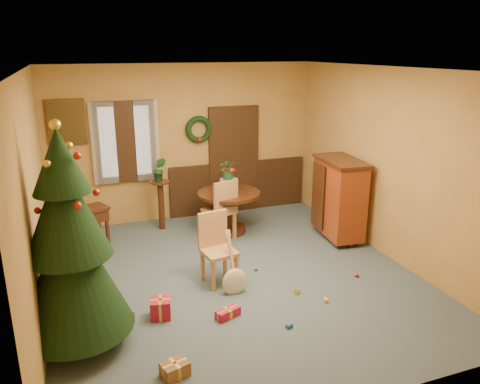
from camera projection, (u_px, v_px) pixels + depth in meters
name	position (u px, v px, depth m)	size (l,w,h in m)	color
room_envelope	(197.00, 160.00, 8.90)	(5.50, 5.50, 5.50)	#3D5059
dining_table	(229.00, 204.00, 8.21)	(1.09, 1.09, 0.75)	black
urn	(229.00, 186.00, 8.11)	(0.32, 0.32, 0.23)	slate
centerpiece_plant	(229.00, 168.00, 8.01)	(0.35, 0.30, 0.39)	#1E4C23
chair_near	(216.00, 245.00, 6.48)	(0.49, 0.49, 1.00)	#AA7844
chair_far	(222.00, 208.00, 7.89)	(0.57, 0.57, 1.07)	#AA7844
guitar	(234.00, 266.00, 6.17)	(0.34, 0.16, 0.81)	beige
plant_stand	(161.00, 199.00, 8.37)	(0.35, 0.35, 0.90)	black
stand_plant	(159.00, 169.00, 8.20)	(0.24, 0.19, 0.44)	#19471E
christmas_tree	(69.00, 246.00, 4.85)	(1.22, 1.22, 2.51)	#382111
writing_desk	(83.00, 220.00, 7.48)	(0.87, 0.68, 0.70)	black
sideboard	(339.00, 197.00, 7.90)	(0.68, 1.14, 1.40)	#62220B
gift_a	(175.00, 369.00, 4.69)	(0.31, 0.26, 0.14)	brown
gift_b	(161.00, 308.00, 5.70)	(0.28, 0.28, 0.24)	#A7162E
gift_c	(122.00, 318.00, 5.58)	(0.29, 0.27, 0.13)	brown
gift_d	(228.00, 313.00, 5.71)	(0.34, 0.23, 0.11)	#A7162E
toy_a	(289.00, 326.00, 5.50)	(0.08, 0.05, 0.05)	#234A9A
toy_b	(256.00, 269.00, 6.91)	(0.06, 0.06, 0.06)	green
toy_c	(326.00, 300.00, 6.05)	(0.08, 0.05, 0.05)	gold
toy_d	(357.00, 275.00, 6.72)	(0.06, 0.06, 0.06)	#B51D0C
toy_e	(297.00, 292.00, 6.27)	(0.08, 0.05, 0.05)	yellow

